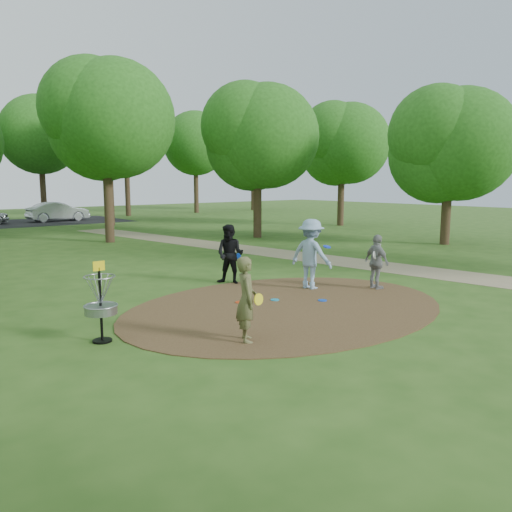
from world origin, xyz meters
TOP-DOWN VIEW (x-y plane):
  - ground at (0.00, 0.00)m, footprint 100.00×100.00m
  - dirt_clearing at (0.00, 0.00)m, footprint 8.40×8.40m
  - footpath at (6.50, 2.00)m, footprint 7.55×39.89m
  - parking_lot at (2.00, 30.00)m, footprint 14.00×8.00m
  - player_observer_with_disc at (-2.39, -1.42)m, footprint 0.64×0.71m
  - player_throwing_with_disc at (1.90, 1.10)m, footprint 1.21×1.39m
  - player_walking_with_disc at (0.58, 3.10)m, footprint 1.01×1.07m
  - player_waiting_with_disc at (3.28, -0.11)m, footprint 0.56×0.96m
  - disc_ground_cyan at (0.16, 0.65)m, footprint 0.22×0.22m
  - disc_ground_blue at (1.05, -0.16)m, footprint 0.22×0.22m
  - disc_ground_red at (-0.67, 1.01)m, footprint 0.22×0.22m
  - car_right at (4.36, 29.92)m, footprint 4.40×1.61m
  - disc_golf_basket at (-4.50, 0.30)m, footprint 0.63×0.63m
  - tree_ring at (2.27, 8.95)m, footprint 36.83×45.33m

SIDE VIEW (x-z plane):
  - ground at x=0.00m, z-range 0.00..0.00m
  - parking_lot at x=2.00m, z-range 0.00..0.01m
  - footpath at x=6.50m, z-range 0.00..0.01m
  - dirt_clearing at x=0.00m, z-range 0.00..0.02m
  - disc_ground_cyan at x=0.16m, z-range 0.02..0.04m
  - disc_ground_blue at x=1.05m, z-range 0.02..0.04m
  - disc_ground_red at x=-0.67m, z-range 0.02..0.04m
  - car_right at x=4.36m, z-range 0.00..1.44m
  - player_waiting_with_disc at x=3.28m, z-range 0.00..1.54m
  - player_observer_with_disc at x=-2.39m, z-range 0.00..1.62m
  - player_walking_with_disc at x=0.58m, z-range 0.00..1.75m
  - disc_golf_basket at x=-4.50m, z-range 0.10..1.64m
  - player_throwing_with_disc at x=1.90m, z-range 0.00..1.96m
  - tree_ring at x=2.27m, z-range 0.72..9.64m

